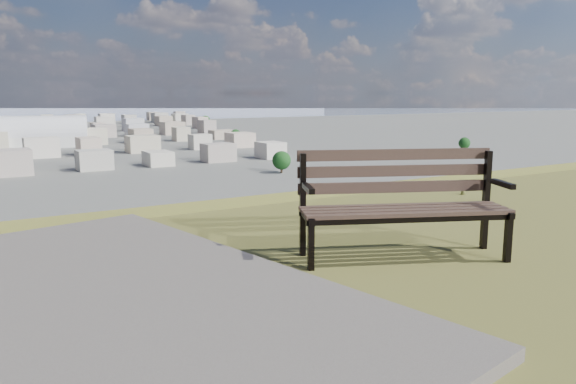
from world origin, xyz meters
TOP-DOWN VIEW (x-y plane):
  - park_bench at (-0.51, 1.31)m, footprint 1.88×1.24m
  - gravel_patch at (-3.33, 1.35)m, footprint 4.06×5.14m
  - grass_tufts at (-0.33, 0.07)m, footprint 12.49×7.38m
  - arena at (31.21, 303.10)m, footprint 51.41×30.19m

SIDE VIEW (x-z plane):
  - arena at x=31.21m, z-range -5.37..14.97m
  - gravel_patch at x=-3.33m, z-range 25.00..25.09m
  - grass_tufts at x=-0.33m, z-range 24.98..25.26m
  - park_bench at x=-0.51m, z-range 25.06..26.01m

